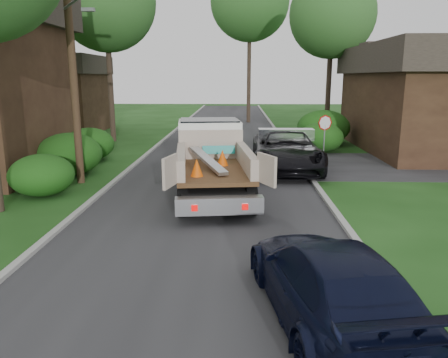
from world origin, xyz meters
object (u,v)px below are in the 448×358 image
object	(u,v)px
tree_left_far	(106,1)
flatbed_truck	(211,154)
tree_right_far	(332,15)
stop_sign	(325,129)
utility_pole	(72,53)
black_pickup	(286,150)
navy_suv	(330,282)
house_left_far	(53,93)
tree_center_far	(250,1)
house_right	(443,96)

from	to	relation	value
tree_left_far	flatbed_truck	xyz separation A→B (m)	(7.45, -12.95, -7.57)
tree_left_far	tree_right_far	distance (m)	15.31
stop_sign	utility_pole	xyz separation A→B (m)	(-10.68, -4.02, 3.40)
black_pickup	navy_suv	distance (m)	13.19
house_left_far	tree_right_far	distance (m)	21.78
stop_sign	house_left_far	size ratio (longest dim) A/B	0.33
tree_left_far	navy_suv	size ratio (longest dim) A/B	2.37
tree_right_far	black_pickup	xyz separation A→B (m)	(-4.25, -12.09, -7.56)
house_left_far	tree_center_far	distance (m)	19.16
house_left_far	navy_suv	xyz separation A→B (m)	(16.10, -27.26, -2.30)
flatbed_truck	black_pickup	bearing A→B (deg)	42.91
tree_left_far	tree_center_far	world-z (taller)	tree_center_far
house_right	tree_right_far	distance (m)	9.72
house_left_far	house_right	distance (m)	27.68
house_left_far	tree_left_far	distance (m)	9.81
house_right	navy_suv	distance (m)	22.02
flatbed_truck	black_pickup	xyz separation A→B (m)	(3.30, 3.86, -0.49)
tree_right_far	tree_center_far	size ratio (longest dim) A/B	0.79
flatbed_truck	navy_suv	bearing A→B (deg)	-80.71
stop_sign	utility_pole	distance (m)	11.91
tree_left_far	flatbed_truck	world-z (taller)	tree_left_far
stop_sign	utility_pole	size ratio (longest dim) A/B	0.25
house_left_far	tree_right_far	world-z (taller)	tree_right_far
house_left_far	flatbed_truck	world-z (taller)	house_left_far
utility_pole	navy_suv	xyz separation A→B (m)	(8.08, -10.25, -4.42)
navy_suv	utility_pole	bearing A→B (deg)	-61.05
tree_center_far	navy_suv	world-z (taller)	tree_center_far
utility_pole	tree_center_far	world-z (taller)	tree_center_far
tree_center_far	flatbed_truck	distance (m)	27.73
black_pickup	tree_center_far	bearing A→B (deg)	94.36
utility_pole	flatbed_truck	world-z (taller)	utility_pole
stop_sign	black_pickup	bearing A→B (deg)	-150.68
tree_center_far	tree_right_far	bearing A→B (deg)	-61.19
utility_pole	tree_left_far	bearing A→B (deg)	99.54
black_pickup	navy_suv	xyz separation A→B (m)	(-0.65, -13.17, -0.17)
tree_center_far	flatbed_truck	xyz separation A→B (m)	(-2.05, -25.95, -9.57)
stop_sign	tree_right_far	world-z (taller)	tree_right_far
stop_sign	tree_left_far	bearing A→B (deg)	147.79
flatbed_truck	tree_center_far	bearing A→B (deg)	78.93
stop_sign	tree_right_far	distance (m)	13.08
tree_center_far	black_pickup	xyz separation A→B (m)	(1.25, -22.09, -10.06)
tree_right_far	tree_center_far	bearing A→B (deg)	118.81
house_left_far	stop_sign	bearing A→B (deg)	-34.81
tree_left_far	black_pickup	xyz separation A→B (m)	(10.75, -9.09, -8.06)
tree_center_far	stop_sign	bearing A→B (deg)	-81.34
house_left_far	black_pickup	world-z (taller)	house_left_far
stop_sign	tree_left_far	xyz separation A→B (m)	(-12.70, 8.00, 7.20)
house_left_far	flatbed_truck	xyz separation A→B (m)	(13.45, -17.95, -1.64)
black_pickup	navy_suv	size ratio (longest dim) A/B	1.28
house_right	navy_suv	size ratio (longest dim) A/B	2.51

